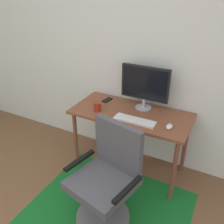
{
  "coord_description": "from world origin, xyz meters",
  "views": [
    {
      "loc": [
        1.08,
        -0.32,
        2.02
      ],
      "look_at": [
        0.09,
        1.58,
        0.86
      ],
      "focal_mm": 38.99,
      "sensor_mm": 36.0,
      "label": 1
    }
  ],
  "objects_px": {
    "keyboard": "(135,120)",
    "computer_mouse": "(169,127)",
    "monitor": "(145,85)",
    "coffee_cup": "(97,107)",
    "desk": "(131,120)",
    "cell_phone": "(107,100)",
    "office_chair": "(107,183)"
  },
  "relations": [
    {
      "from": "keyboard",
      "to": "computer_mouse",
      "type": "height_order",
      "value": "computer_mouse"
    },
    {
      "from": "cell_phone",
      "to": "office_chair",
      "type": "height_order",
      "value": "office_chair"
    },
    {
      "from": "monitor",
      "to": "coffee_cup",
      "type": "xyz_separation_m",
      "value": [
        -0.43,
        -0.29,
        -0.23
      ]
    },
    {
      "from": "desk",
      "to": "coffee_cup",
      "type": "xyz_separation_m",
      "value": [
        -0.35,
        -0.13,
        0.14
      ]
    },
    {
      "from": "keyboard",
      "to": "office_chair",
      "type": "distance_m",
      "value": 0.68
    },
    {
      "from": "office_chair",
      "to": "desk",
      "type": "bearing_deg",
      "value": 109.76
    },
    {
      "from": "office_chair",
      "to": "coffee_cup",
      "type": "bearing_deg",
      "value": 138.52
    },
    {
      "from": "computer_mouse",
      "to": "coffee_cup",
      "type": "distance_m",
      "value": 0.8
    },
    {
      "from": "computer_mouse",
      "to": "coffee_cup",
      "type": "xyz_separation_m",
      "value": [
        -0.8,
        -0.01,
        0.03
      ]
    },
    {
      "from": "desk",
      "to": "cell_phone",
      "type": "relative_size",
      "value": 9.2
    },
    {
      "from": "computer_mouse",
      "to": "monitor",
      "type": "bearing_deg",
      "value": 143.12
    },
    {
      "from": "coffee_cup",
      "to": "cell_phone",
      "type": "distance_m",
      "value": 0.28
    },
    {
      "from": "computer_mouse",
      "to": "desk",
      "type": "bearing_deg",
      "value": 165.24
    },
    {
      "from": "desk",
      "to": "office_chair",
      "type": "xyz_separation_m",
      "value": [
        0.1,
        -0.73,
        -0.26
      ]
    },
    {
      "from": "keyboard",
      "to": "computer_mouse",
      "type": "xyz_separation_m",
      "value": [
        0.35,
        0.03,
        0.01
      ]
    },
    {
      "from": "keyboard",
      "to": "office_chair",
      "type": "bearing_deg",
      "value": -91.35
    },
    {
      "from": "monitor",
      "to": "computer_mouse",
      "type": "relative_size",
      "value": 5.1
    },
    {
      "from": "desk",
      "to": "coffee_cup",
      "type": "relative_size",
      "value": 13.67
    },
    {
      "from": "keyboard",
      "to": "cell_phone",
      "type": "bearing_deg",
      "value": 147.65
    },
    {
      "from": "computer_mouse",
      "to": "coffee_cup",
      "type": "bearing_deg",
      "value": -179.64
    },
    {
      "from": "monitor",
      "to": "computer_mouse",
      "type": "height_order",
      "value": "monitor"
    },
    {
      "from": "desk",
      "to": "cell_phone",
      "type": "distance_m",
      "value": 0.41
    },
    {
      "from": "monitor",
      "to": "keyboard",
      "type": "bearing_deg",
      "value": -85.0
    },
    {
      "from": "monitor",
      "to": "desk",
      "type": "bearing_deg",
      "value": -116.79
    },
    {
      "from": "desk",
      "to": "office_chair",
      "type": "bearing_deg",
      "value": -82.53
    },
    {
      "from": "keyboard",
      "to": "office_chair",
      "type": "height_order",
      "value": "office_chair"
    },
    {
      "from": "monitor",
      "to": "office_chair",
      "type": "relative_size",
      "value": 0.55
    },
    {
      "from": "coffee_cup",
      "to": "cell_phone",
      "type": "xyz_separation_m",
      "value": [
        -0.03,
        0.28,
        -0.04
      ]
    },
    {
      "from": "coffee_cup",
      "to": "cell_phone",
      "type": "bearing_deg",
      "value": 95.57
    },
    {
      "from": "cell_phone",
      "to": "computer_mouse",
      "type": "bearing_deg",
      "value": -10.28
    },
    {
      "from": "monitor",
      "to": "computer_mouse",
      "type": "distance_m",
      "value": 0.54
    },
    {
      "from": "monitor",
      "to": "coffee_cup",
      "type": "distance_m",
      "value": 0.56
    }
  ]
}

